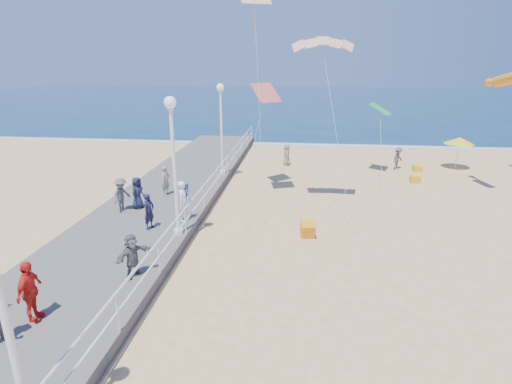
# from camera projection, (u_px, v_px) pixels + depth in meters

# --- Properties ---
(ground) EXTENTS (160.00, 160.00, 0.00)m
(ground) POSITION_uv_depth(u_px,v_px,m) (315.00, 250.00, 15.31)
(ground) COLOR #DDB173
(ground) RESTS_ON ground
(ocean) EXTENTS (160.00, 90.00, 0.05)m
(ocean) POSITION_uv_depth(u_px,v_px,m) (306.00, 100.00, 76.71)
(ocean) COLOR #0C2949
(ocean) RESTS_ON ground
(surf_line) EXTENTS (160.00, 1.20, 0.04)m
(surf_line) POSITION_uv_depth(u_px,v_px,m) (309.00, 145.00, 34.66)
(surf_line) COLOR white
(surf_line) RESTS_ON ground
(boardwalk) EXTENTS (5.00, 44.00, 0.40)m
(boardwalk) POSITION_uv_depth(u_px,v_px,m) (127.00, 236.00, 16.06)
(boardwalk) COLOR #66615C
(boardwalk) RESTS_ON ground
(railing) EXTENTS (0.05, 42.00, 0.55)m
(railing) POSITION_uv_depth(u_px,v_px,m) (185.00, 214.00, 15.47)
(railing) COLOR white
(railing) RESTS_ON boardwalk
(lamp_post_mid) EXTENTS (0.44, 0.44, 5.32)m
(lamp_post_mid) POSITION_uv_depth(u_px,v_px,m) (173.00, 153.00, 14.75)
(lamp_post_mid) COLOR white
(lamp_post_mid) RESTS_ON boardwalk
(lamp_post_far) EXTENTS (0.44, 0.44, 5.32)m
(lamp_post_far) POSITION_uv_depth(u_px,v_px,m) (221.00, 120.00, 23.26)
(lamp_post_far) COLOR white
(lamp_post_far) RESTS_ON boardwalk
(woman_holding_toddler) EXTENTS (0.53, 0.70, 1.74)m
(woman_holding_toddler) POSITION_uv_depth(u_px,v_px,m) (184.00, 201.00, 16.85)
(woman_holding_toddler) COLOR white
(woman_holding_toddler) RESTS_ON boardwalk
(toddler_held) EXTENTS (0.35, 0.42, 0.76)m
(toddler_held) POSITION_uv_depth(u_px,v_px,m) (188.00, 192.00, 16.87)
(toddler_held) COLOR blue
(toddler_held) RESTS_ON boardwalk
(spectator_0) EXTENTS (0.50, 0.62, 1.48)m
(spectator_0) POSITION_uv_depth(u_px,v_px,m) (149.00, 211.00, 16.06)
(spectator_0) COLOR #191632
(spectator_0) RESTS_ON boardwalk
(spectator_1) EXTENTS (0.61, 0.76, 1.49)m
(spectator_1) POSITION_uv_depth(u_px,v_px,m) (0.00, 314.00, 9.51)
(spectator_1) COLOR gray
(spectator_1) RESTS_ON boardwalk
(spectator_2) EXTENTS (0.82, 1.12, 1.55)m
(spectator_2) POSITION_uv_depth(u_px,v_px,m) (121.00, 195.00, 17.98)
(spectator_2) COLOR #5A5A5F
(spectator_2) RESTS_ON boardwalk
(spectator_3) EXTENTS (0.49, 1.01, 1.68)m
(spectator_3) POSITION_uv_depth(u_px,v_px,m) (30.00, 292.00, 10.26)
(spectator_3) COLOR red
(spectator_3) RESTS_ON boardwalk
(spectator_4) EXTENTS (0.63, 0.82, 1.49)m
(spectator_4) POSITION_uv_depth(u_px,v_px,m) (137.00, 193.00, 18.34)
(spectator_4) COLOR #1B1F3C
(spectator_4) RESTS_ON boardwalk
(spectator_5) EXTENTS (1.02, 1.35, 1.42)m
(spectator_5) POSITION_uv_depth(u_px,v_px,m) (132.00, 256.00, 12.45)
(spectator_5) COLOR #5E5E63
(spectator_5) RESTS_ON boardwalk
(spectator_6) EXTENTS (0.47, 0.61, 1.50)m
(spectator_6) POSITION_uv_depth(u_px,v_px,m) (166.00, 180.00, 20.22)
(spectator_6) COLOR gray
(spectator_6) RESTS_ON boardwalk
(beach_walker_a) EXTENTS (1.05, 1.10, 1.50)m
(beach_walker_a) POSITION_uv_depth(u_px,v_px,m) (398.00, 158.00, 26.69)
(beach_walker_a) COLOR #57565B
(beach_walker_a) RESTS_ON ground
(beach_walker_c) EXTENTS (0.64, 0.83, 1.50)m
(beach_walker_c) POSITION_uv_depth(u_px,v_px,m) (287.00, 155.00, 27.68)
(beach_walker_c) COLOR gray
(beach_walker_c) RESTS_ON ground
(box_kite) EXTENTS (0.65, 0.79, 0.74)m
(box_kite) POSITION_uv_depth(u_px,v_px,m) (308.00, 231.00, 16.31)
(box_kite) COLOR #DE590D
(box_kite) RESTS_ON ground
(beach_umbrella) EXTENTS (1.90, 1.90, 2.14)m
(beach_umbrella) POSITION_uv_depth(u_px,v_px,m) (459.00, 141.00, 26.43)
(beach_umbrella) COLOR white
(beach_umbrella) RESTS_ON ground
(beach_chair_left) EXTENTS (0.55, 0.55, 0.40)m
(beach_chair_left) POSITION_uv_depth(u_px,v_px,m) (415.00, 179.00, 23.83)
(beach_chair_left) COLOR orange
(beach_chair_left) RESTS_ON ground
(beach_chair_right) EXTENTS (0.55, 0.55, 0.40)m
(beach_chair_right) POSITION_uv_depth(u_px,v_px,m) (417.00, 169.00, 26.24)
(beach_chair_right) COLOR gold
(beach_chair_right) RESTS_ON ground
(kite_parafoil) EXTENTS (2.75, 0.94, 0.65)m
(kite_parafoil) POSITION_uv_depth(u_px,v_px,m) (323.00, 41.00, 17.41)
(kite_parafoil) COLOR red
(kite_windsock) EXTENTS (1.01, 2.67, 1.08)m
(kite_windsock) POSITION_uv_depth(u_px,v_px,m) (507.00, 79.00, 19.77)
(kite_windsock) COLOR orange
(kite_diamond_pink) EXTENTS (1.74, 1.72, 0.98)m
(kite_diamond_pink) POSITION_uv_depth(u_px,v_px,m) (266.00, 93.00, 21.49)
(kite_diamond_pink) COLOR #D5504E
(kite_diamond_green) EXTENTS (1.59, 1.68, 0.68)m
(kite_diamond_green) POSITION_uv_depth(u_px,v_px,m) (380.00, 109.00, 24.69)
(kite_diamond_green) COLOR green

